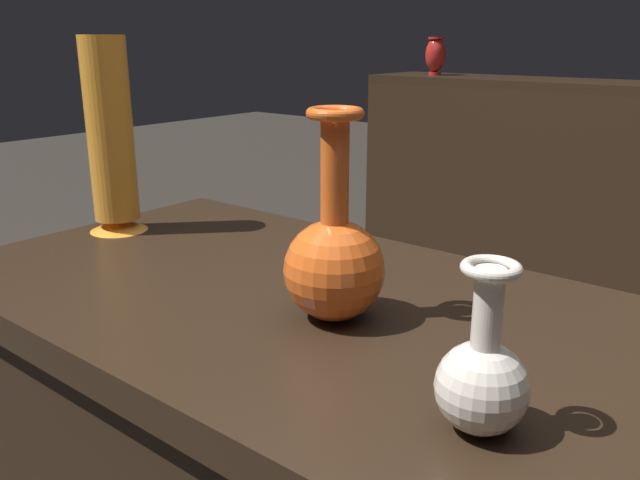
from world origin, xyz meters
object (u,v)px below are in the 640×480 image
vase_centerpiece (334,259)px  shelf_vase_far_left (436,55)px  vase_tall_behind (482,377)px  vase_left_accent (111,140)px

vase_centerpiece → shelf_vase_far_left: 2.49m
shelf_vase_far_left → vase_tall_behind: bearing=-59.2°
vase_centerpiece → shelf_vase_far_left: bearing=116.8°
vase_tall_behind → shelf_vase_far_left: bearing=120.8°
vase_centerpiece → vase_tall_behind: size_ratio=1.64×
shelf_vase_far_left → vase_centerpiece: bearing=-63.2°
vase_tall_behind → vase_left_accent: size_ratio=0.47×
vase_tall_behind → shelf_vase_far_left: shelf_vase_far_left is taller
vase_left_accent → shelf_vase_far_left: bearing=103.7°
vase_centerpiece → vase_left_accent: 0.60m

